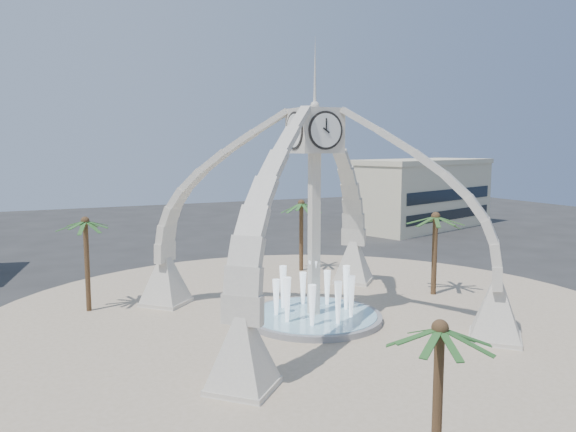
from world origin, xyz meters
name	(u,v)px	position (x,y,z in m)	size (l,w,h in m)	color
ground	(314,321)	(0.00, 0.00, 0.00)	(140.00, 140.00, 0.00)	#282828
plaza	(314,320)	(0.00, 0.00, 0.03)	(40.00, 40.00, 0.06)	#BDA78D
clock_tower	(314,211)	(0.00, 0.00, 6.49)	(17.94, 17.94, 16.30)	#B8B0A4
fountain	(314,316)	(0.00, 0.00, 0.29)	(8.00, 8.00, 3.62)	gray
building_ne	(422,194)	(30.00, 28.00, 4.31)	(21.87, 14.17, 8.60)	beige
palm_east	(436,218)	(10.20, 1.66, 5.38)	(4.37, 4.37, 6.18)	brown
palm_west	(85,223)	(-11.75, 7.59, 5.58)	(4.00, 4.00, 6.29)	brown
palm_north	(301,204)	(5.26, 12.22, 5.53)	(3.98, 3.98, 6.29)	brown
palm_south	(440,331)	(-4.08, -15.72, 4.79)	(3.88, 3.88, 5.48)	brown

